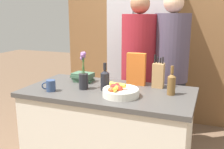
# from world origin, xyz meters

# --- Properties ---
(kitchen_island) EXTENTS (1.49, 0.76, 0.90)m
(kitchen_island) POSITION_xyz_m (0.00, 0.00, 0.45)
(kitchen_island) COLOR silver
(kitchen_island) RESTS_ON ground_plane
(back_wall_wood) EXTENTS (2.69, 0.12, 2.60)m
(back_wall_wood) POSITION_xyz_m (0.00, 1.72, 1.30)
(back_wall_wood) COLOR brown
(back_wall_wood) RESTS_ON ground_plane
(refrigerator) EXTENTS (0.79, 0.62, 2.03)m
(refrigerator) POSITION_xyz_m (-0.05, 1.36, 1.02)
(refrigerator) COLOR #B7B7BC
(refrigerator) RESTS_ON ground_plane
(fruit_bowl) EXTENTS (0.30, 0.30, 0.11)m
(fruit_bowl) POSITION_xyz_m (0.16, -0.13, 0.94)
(fruit_bowl) COLOR silver
(fruit_bowl) RESTS_ON kitchen_island
(knife_block) EXTENTS (0.10, 0.09, 0.30)m
(knife_block) POSITION_xyz_m (0.39, 0.25, 1.02)
(knife_block) COLOR tan
(knife_block) RESTS_ON kitchen_island
(flower_vase) EXTENTS (0.08, 0.08, 0.34)m
(flower_vase) POSITION_xyz_m (-0.22, -0.05, 1.02)
(flower_vase) COLOR #232328
(flower_vase) RESTS_ON kitchen_island
(cereal_box) EXTENTS (0.18, 0.07, 0.30)m
(cereal_box) POSITION_xyz_m (0.18, 0.25, 1.05)
(cereal_box) COLOR orange
(cereal_box) RESTS_ON kitchen_island
(coffee_mug) EXTENTS (0.11, 0.09, 0.10)m
(coffee_mug) POSITION_xyz_m (-0.45, -0.21, 0.95)
(coffee_mug) COLOR #334770
(coffee_mug) RESTS_ON kitchen_island
(book_stack) EXTENTS (0.21, 0.17, 0.09)m
(book_stack) POSITION_xyz_m (-0.34, 0.18, 0.95)
(book_stack) COLOR #3D6047
(book_stack) RESTS_ON kitchen_island
(bottle_oil) EXTENTS (0.07, 0.07, 0.25)m
(bottle_oil) POSITION_xyz_m (0.54, 0.06, 1.00)
(bottle_oil) COLOR brown
(bottle_oil) RESTS_ON kitchen_island
(bottle_vinegar) EXTENTS (0.08, 0.08, 0.25)m
(bottle_vinegar) POSITION_xyz_m (-0.02, -0.01, 1.00)
(bottle_vinegar) COLOR black
(bottle_vinegar) RESTS_ON kitchen_island
(person_at_sink) EXTENTS (0.38, 0.38, 1.76)m
(person_at_sink) POSITION_xyz_m (0.10, 0.65, 0.98)
(person_at_sink) COLOR #383842
(person_at_sink) RESTS_ON ground_plane
(person_in_blue) EXTENTS (0.37, 0.37, 1.77)m
(person_in_blue) POSITION_xyz_m (0.43, 0.73, 0.99)
(person_in_blue) COLOR #383842
(person_in_blue) RESTS_ON ground_plane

